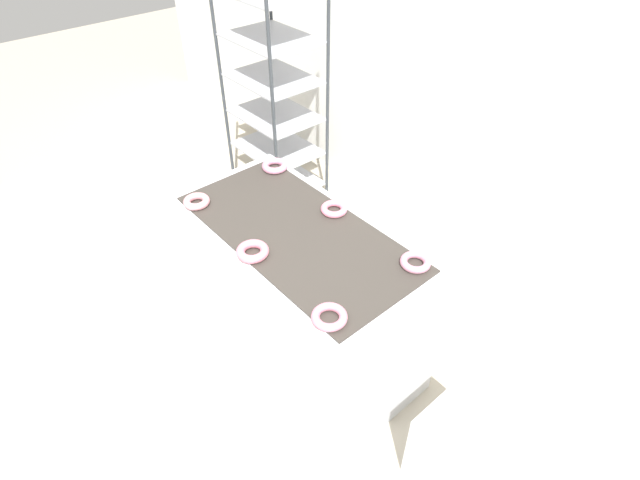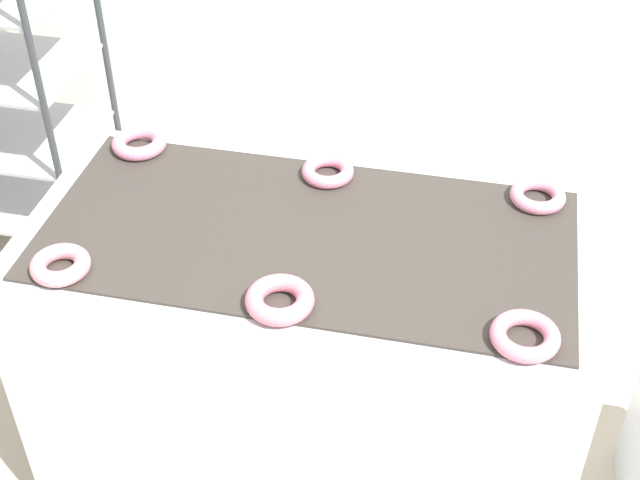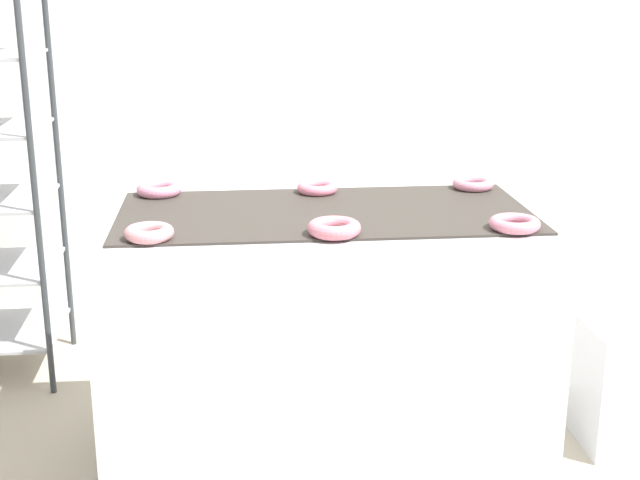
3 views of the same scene
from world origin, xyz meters
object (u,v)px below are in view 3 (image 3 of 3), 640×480
object	(u,v)px
glaze_bin	(622,381)
donut_far_right	(473,184)
donut_far_left	(159,189)
donut_far_center	(318,188)
fryer_machine	(325,342)
donut_near_center	(333,228)
donut_near_left	(149,233)
donut_near_right	(515,224)

from	to	relation	value
glaze_bin	donut_far_right	bearing A→B (deg)	159.21
donut_far_left	donut_far_center	bearing A→B (deg)	-2.12
fryer_machine	donut_far_right	size ratio (longest dim) A/B	9.93
donut_near_center	donut_far_center	bearing A→B (deg)	89.23
fryer_machine	donut_near_center	size ratio (longest dim) A/B	9.11
donut_near_left	donut_far_left	world-z (taller)	same
donut_near_left	donut_far_center	world-z (taller)	donut_near_left
donut_far_right	donut_far_center	bearing A→B (deg)	-179.29
donut_near_right	donut_far_center	world-z (taller)	same
fryer_machine	donut_far_right	world-z (taller)	donut_far_right
fryer_machine	glaze_bin	distance (m)	1.09
donut_near_left	donut_near_right	xyz separation A→B (m)	(1.05, -0.00, -0.00)
donut_near_left	donut_near_center	xyz separation A→B (m)	(0.52, -0.01, 0.00)
donut_near_center	donut_far_right	world-z (taller)	donut_near_center
fryer_machine	donut_far_left	distance (m)	0.76
fryer_machine	donut_near_left	bearing A→B (deg)	-153.76
donut_near_left	donut_near_right	distance (m)	1.05
glaze_bin	donut_near_left	size ratio (longest dim) A/B	3.21
glaze_bin	donut_far_center	size ratio (longest dim) A/B	3.24
donut_near_center	donut_far_left	world-z (taller)	donut_near_center
fryer_machine	donut_near_left	xyz separation A→B (m)	(-0.52, -0.26, 0.46)
donut_near_center	donut_far_right	xyz separation A→B (m)	(0.55, 0.52, -0.00)
fryer_machine	glaze_bin	bearing A→B (deg)	2.97
donut_far_center	donut_far_right	bearing A→B (deg)	0.71
donut_far_left	donut_near_left	bearing A→B (deg)	-88.73
fryer_machine	donut_near_right	xyz separation A→B (m)	(0.53, -0.26, 0.46)
fryer_machine	donut_near_left	distance (m)	0.75
fryer_machine	donut_near_right	size ratio (longest dim) A/B	9.40
glaze_bin	donut_far_center	world-z (taller)	donut_far_center
fryer_machine	donut_far_center	bearing A→B (deg)	89.56
donut_far_left	donut_far_center	size ratio (longest dim) A/B	1.09
donut_near_left	donut_far_center	xyz separation A→B (m)	(0.53, 0.50, -0.00)
donut_far_left	donut_far_right	bearing A→B (deg)	-0.70
donut_near_center	donut_far_center	size ratio (longest dim) A/B	1.12
donut_near_right	donut_far_right	world-z (taller)	donut_near_right
donut_near_right	donut_far_right	xyz separation A→B (m)	(0.01, 0.51, -0.00)
donut_near_center	donut_far_right	distance (m)	0.76
donut_far_left	donut_far_center	world-z (taller)	donut_far_left
glaze_bin	donut_near_center	bearing A→B (deg)	-163.30
donut_far_left	donut_far_center	distance (m)	0.54
donut_near_right	donut_near_left	bearing A→B (deg)	179.82
fryer_machine	glaze_bin	world-z (taller)	fryer_machine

